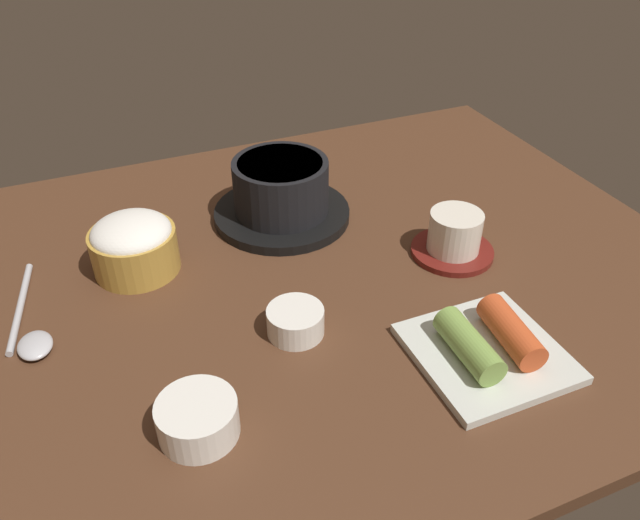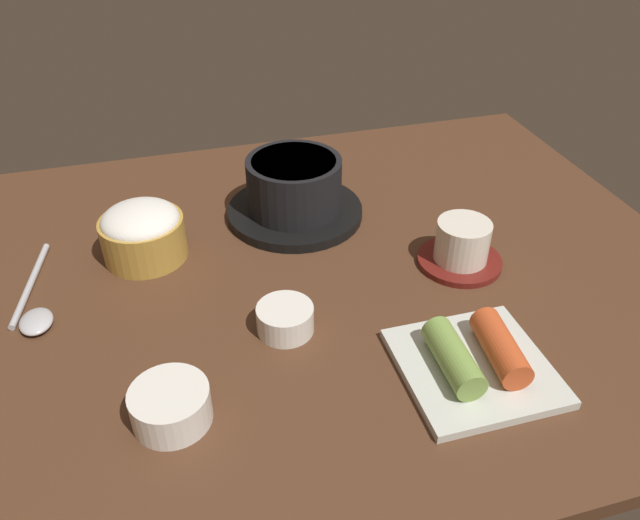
{
  "view_description": "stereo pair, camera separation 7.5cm",
  "coord_description": "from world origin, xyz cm",
  "px_view_note": "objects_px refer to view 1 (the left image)",
  "views": [
    {
      "loc": [
        -21.74,
        -58.1,
        48.99
      ],
      "look_at": [
        2.0,
        -2.0,
        5.0
      ],
      "focal_mm": 35.27,
      "sensor_mm": 36.0,
      "label": 1
    },
    {
      "loc": [
        -14.66,
        -60.59,
        48.99
      ],
      "look_at": [
        2.0,
        -2.0,
        5.0
      ],
      "focal_mm": 35.27,
      "sensor_mm": 36.0,
      "label": 2
    }
  ],
  "objects_px": {
    "spoon": "(30,332)",
    "side_bowl_near": "(197,418)",
    "tea_cup_with_saucer": "(454,236)",
    "stone_pot": "(281,193)",
    "rice_bowl": "(134,244)",
    "banchan_cup_center": "(295,321)",
    "kimchi_plate": "(488,346)"
  },
  "relations": [
    {
      "from": "rice_bowl",
      "to": "side_bowl_near",
      "type": "height_order",
      "value": "rice_bowl"
    },
    {
      "from": "tea_cup_with_saucer",
      "to": "kimchi_plate",
      "type": "distance_m",
      "value": 0.19
    },
    {
      "from": "tea_cup_with_saucer",
      "to": "kimchi_plate",
      "type": "xyz_separation_m",
      "value": [
        -0.07,
        -0.18,
        -0.01
      ]
    },
    {
      "from": "banchan_cup_center",
      "to": "kimchi_plate",
      "type": "distance_m",
      "value": 0.21
    },
    {
      "from": "tea_cup_with_saucer",
      "to": "banchan_cup_center",
      "type": "relative_size",
      "value": 1.68
    },
    {
      "from": "stone_pot",
      "to": "kimchi_plate",
      "type": "height_order",
      "value": "stone_pot"
    },
    {
      "from": "rice_bowl",
      "to": "banchan_cup_center",
      "type": "bearing_deg",
      "value": -53.25
    },
    {
      "from": "spoon",
      "to": "rice_bowl",
      "type": "bearing_deg",
      "value": 31.69
    },
    {
      "from": "tea_cup_with_saucer",
      "to": "spoon",
      "type": "height_order",
      "value": "tea_cup_with_saucer"
    },
    {
      "from": "side_bowl_near",
      "to": "spoon",
      "type": "xyz_separation_m",
      "value": [
        -0.14,
        0.2,
        -0.01
      ]
    },
    {
      "from": "kimchi_plate",
      "to": "side_bowl_near",
      "type": "distance_m",
      "value": 0.3
    },
    {
      "from": "rice_bowl",
      "to": "spoon",
      "type": "relative_size",
      "value": 0.58
    },
    {
      "from": "rice_bowl",
      "to": "kimchi_plate",
      "type": "distance_m",
      "value": 0.43
    },
    {
      "from": "tea_cup_with_saucer",
      "to": "spoon",
      "type": "bearing_deg",
      "value": 174.91
    },
    {
      "from": "banchan_cup_center",
      "to": "side_bowl_near",
      "type": "distance_m",
      "value": 0.16
    },
    {
      "from": "stone_pot",
      "to": "side_bowl_near",
      "type": "xyz_separation_m",
      "value": [
        -0.2,
        -0.32,
        -0.02
      ]
    },
    {
      "from": "side_bowl_near",
      "to": "stone_pot",
      "type": "bearing_deg",
      "value": 58.24
    },
    {
      "from": "stone_pot",
      "to": "kimchi_plate",
      "type": "relative_size",
      "value": 1.27
    },
    {
      "from": "rice_bowl",
      "to": "banchan_cup_center",
      "type": "distance_m",
      "value": 0.23
    },
    {
      "from": "side_bowl_near",
      "to": "rice_bowl",
      "type": "bearing_deg",
      "value": 91.68
    },
    {
      "from": "tea_cup_with_saucer",
      "to": "stone_pot",
      "type": "bearing_deg",
      "value": 135.72
    },
    {
      "from": "tea_cup_with_saucer",
      "to": "banchan_cup_center",
      "type": "xyz_separation_m",
      "value": [
        -0.24,
        -0.06,
        -0.01
      ]
    },
    {
      "from": "stone_pot",
      "to": "banchan_cup_center",
      "type": "relative_size",
      "value": 3.01
    },
    {
      "from": "stone_pot",
      "to": "tea_cup_with_saucer",
      "type": "height_order",
      "value": "stone_pot"
    },
    {
      "from": "spoon",
      "to": "side_bowl_near",
      "type": "bearing_deg",
      "value": -55.33
    },
    {
      "from": "stone_pot",
      "to": "kimchi_plate",
      "type": "distance_m",
      "value": 0.36
    },
    {
      "from": "kimchi_plate",
      "to": "spoon",
      "type": "height_order",
      "value": "kimchi_plate"
    },
    {
      "from": "stone_pot",
      "to": "banchan_cup_center",
      "type": "bearing_deg",
      "value": -106.54
    },
    {
      "from": "spoon",
      "to": "tea_cup_with_saucer",
      "type": "bearing_deg",
      "value": -5.09
    },
    {
      "from": "rice_bowl",
      "to": "banchan_cup_center",
      "type": "relative_size",
      "value": 1.67
    },
    {
      "from": "rice_bowl",
      "to": "banchan_cup_center",
      "type": "xyz_separation_m",
      "value": [
        0.14,
        -0.19,
        -0.02
      ]
    },
    {
      "from": "rice_bowl",
      "to": "stone_pot",
      "type": "bearing_deg",
      "value": 11.62
    }
  ]
}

